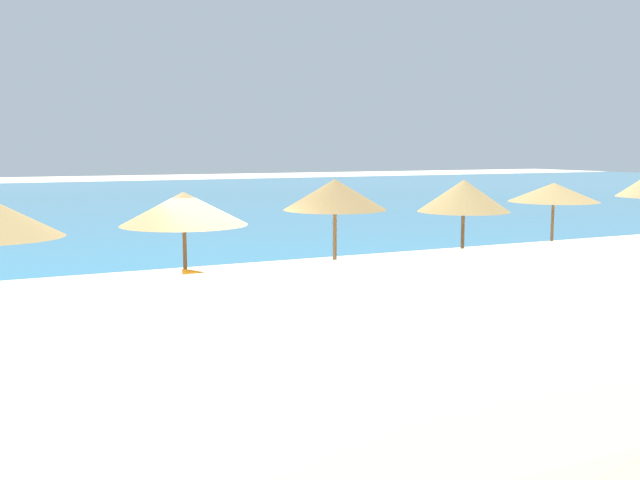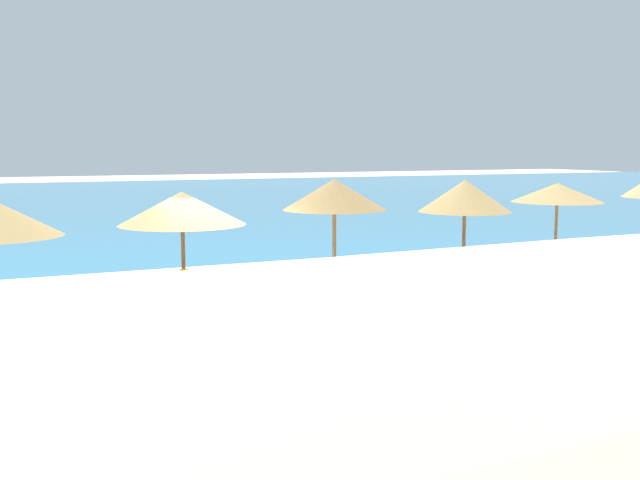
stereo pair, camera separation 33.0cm
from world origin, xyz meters
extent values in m
plane|color=beige|center=(0.00, 0.00, 0.00)|extent=(160.00, 160.00, 0.00)
cube|color=teal|center=(0.00, 36.14, 0.00)|extent=(160.00, 57.08, 0.01)
ellipsoid|color=beige|center=(-1.19, -9.07, 1.37)|extent=(36.41, 7.34, 2.74)
cylinder|color=brown|center=(-0.74, 0.46, 1.07)|extent=(0.07, 0.07, 2.14)
cone|color=tan|center=(-0.74, 0.46, 2.30)|extent=(2.35, 2.35, 0.61)
cylinder|color=brown|center=(2.42, 0.54, 1.15)|extent=(0.08, 0.08, 2.30)
cone|color=olive|center=(2.42, 0.54, 2.46)|extent=(2.11, 2.11, 0.62)
cylinder|color=brown|center=(5.48, 0.34, 1.08)|extent=(0.08, 0.08, 2.17)
cone|color=#9E7F4C|center=(5.48, 0.34, 2.37)|extent=(2.02, 2.02, 0.70)
cylinder|color=brown|center=(8.47, 0.75, 1.13)|extent=(0.07, 0.07, 2.26)
cone|color=#9E7F4C|center=(8.47, 0.75, 2.34)|extent=(2.17, 2.17, 0.46)
cube|color=blue|center=(2.58, -0.48, 0.29)|extent=(1.45, 1.06, 0.07)
cube|color=blue|center=(3.16, -0.68, 0.66)|extent=(0.39, 0.69, 0.75)
cylinder|color=silver|center=(2.15, -0.03, 0.13)|extent=(0.04, 0.04, 0.25)
cylinder|color=silver|center=(1.97, -0.57, 0.13)|extent=(0.04, 0.04, 0.25)
cylinder|color=silver|center=(3.20, -0.40, 0.13)|extent=(0.04, 0.04, 0.25)
cylinder|color=silver|center=(3.01, -0.93, 0.13)|extent=(0.04, 0.04, 0.25)
cube|color=orange|center=(-1.29, -0.31, 0.32)|extent=(1.68, 1.26, 0.07)
cube|color=orange|center=(-0.63, 0.00, 0.77)|extent=(0.48, 0.70, 0.89)
cylinder|color=silver|center=(-2.00, -0.33, 0.14)|extent=(0.04, 0.04, 0.29)
cylinder|color=silver|center=(-1.76, -0.84, 0.14)|extent=(0.04, 0.04, 0.29)
cylinder|color=silver|center=(-0.82, 0.23, 0.14)|extent=(0.04, 0.04, 0.29)
cylinder|color=silver|center=(-0.58, -0.29, 0.14)|extent=(0.04, 0.04, 0.29)
cube|color=white|center=(6.15, -1.20, 0.31)|extent=(1.60, 0.90, 0.07)
cube|color=white|center=(6.85, -1.36, 0.64)|extent=(0.39, 0.62, 0.64)
cylinder|color=silver|center=(5.58, -0.81, 0.14)|extent=(0.04, 0.04, 0.28)
cylinder|color=silver|center=(5.47, -1.29, 0.14)|extent=(0.04, 0.04, 0.28)
cylinder|color=silver|center=(6.83, -1.10, 0.14)|extent=(0.04, 0.04, 0.28)
cylinder|color=silver|center=(6.72, -1.58, 0.14)|extent=(0.04, 0.04, 0.28)
camera|label=1|loc=(-4.27, -12.56, 3.40)|focal=40.68mm
camera|label=2|loc=(-3.97, -12.70, 3.40)|focal=40.68mm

